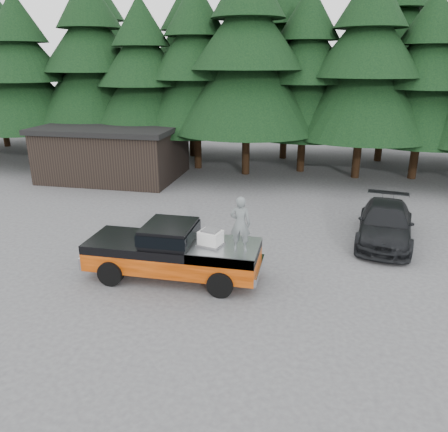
% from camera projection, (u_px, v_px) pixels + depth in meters
% --- Properties ---
extents(ground, '(120.00, 120.00, 0.00)m').
position_uv_depth(ground, '(207.00, 274.00, 15.25)').
color(ground, '#48484A').
rests_on(ground, ground).
extents(pickup_truck, '(6.00, 2.04, 1.33)m').
position_uv_depth(pickup_truck, '(173.00, 259.00, 14.82)').
color(pickup_truck, '#E15A13').
rests_on(pickup_truck, ground).
extents(truck_cab, '(1.66, 1.90, 0.59)m').
position_uv_depth(truck_cab, '(169.00, 233.00, 14.52)').
color(truck_cab, black).
rests_on(truck_cab, pickup_truck).
extents(air_compressor, '(0.81, 0.73, 0.47)m').
position_uv_depth(air_compressor, '(211.00, 239.00, 14.18)').
color(air_compressor, silver).
rests_on(air_compressor, pickup_truck).
extents(man_on_bed, '(0.65, 0.43, 1.79)m').
position_uv_depth(man_on_bed, '(240.00, 224.00, 13.59)').
color(man_on_bed, slate).
rests_on(man_on_bed, pickup_truck).
extents(parked_car, '(2.86, 5.42, 1.50)m').
position_uv_depth(parked_car, '(385.00, 224.00, 17.82)').
color(parked_car, black).
rests_on(parked_car, ground).
extents(utility_building, '(8.40, 6.40, 3.30)m').
position_uv_depth(utility_building, '(114.00, 151.00, 27.52)').
color(utility_building, black).
rests_on(utility_building, ground).
extents(treeline, '(60.15, 16.05, 17.50)m').
position_uv_depth(treeline, '(276.00, 50.00, 28.44)').
color(treeline, black).
rests_on(treeline, ground).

